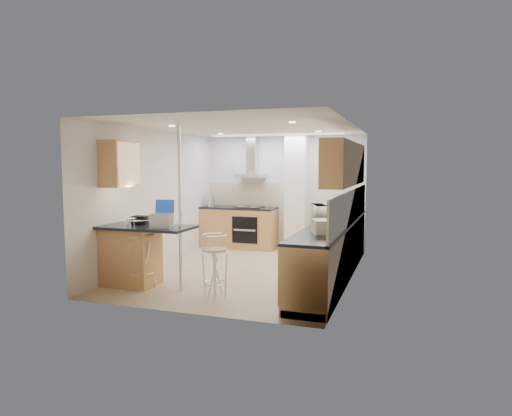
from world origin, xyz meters
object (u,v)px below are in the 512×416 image
(bar_stool_end, at_px, (215,266))
(bread_bin, at_px, (323,226))
(microwave, at_px, (326,215))
(laptop, at_px, (162,221))
(bar_stool_near, at_px, (141,253))

(bar_stool_end, xyz_separation_m, bread_bin, (1.45, 0.43, 0.56))
(bread_bin, bearing_deg, microwave, 74.46)
(bar_stool_end, distance_m, bread_bin, 1.62)
(bread_bin, bearing_deg, bar_stool_end, 173.58)
(laptop, xyz_separation_m, bar_stool_near, (-0.36, -0.02, -0.51))
(bar_stool_near, relative_size, bread_bin, 2.93)
(laptop, relative_size, bar_stool_near, 0.28)
(microwave, xyz_separation_m, laptop, (-2.24, -1.19, -0.04))
(laptop, bearing_deg, bar_stool_end, -18.83)
(laptop, xyz_separation_m, bar_stool_end, (0.90, -0.11, -0.59))
(bar_stool_near, distance_m, bar_stool_end, 1.26)
(laptop, bearing_deg, bar_stool_near, 170.44)
(laptop, distance_m, bread_bin, 2.37)
(bar_stool_end, bearing_deg, bread_bin, -40.48)
(laptop, xyz_separation_m, bread_bin, (2.35, 0.33, -0.03))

